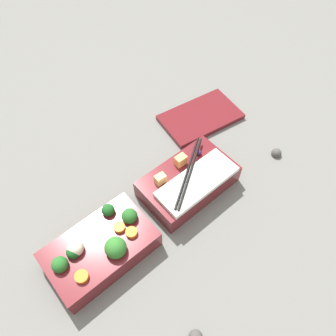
{
  "coord_description": "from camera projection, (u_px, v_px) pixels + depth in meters",
  "views": [
    {
      "loc": [
        -0.19,
        -0.27,
        0.65
      ],
      "look_at": [
        0.09,
        0.06,
        0.05
      ],
      "focal_mm": 35.0,
      "sensor_mm": 36.0,
      "label": 1
    }
  ],
  "objects": [
    {
      "name": "bento_tray_vegetable",
      "position": [
        101.0,
        248.0,
        0.65
      ],
      "size": [
        0.21,
        0.13,
        0.08
      ],
      "color": "maroon",
      "rests_on": "ground_plane"
    },
    {
      "name": "bento_lid",
      "position": [
        200.0,
        117.0,
        0.89
      ],
      "size": [
        0.22,
        0.16,
        0.01
      ],
      "primitive_type": "cube",
      "rotation": [
        0.0,
        0.0,
        -0.15
      ],
      "color": "maroon",
      "rests_on": "ground_plane"
    },
    {
      "name": "ground_plane",
      "position": [
        155.0,
        218.0,
        0.72
      ],
      "size": [
        3.0,
        3.0,
        0.0
      ],
      "primitive_type": "plane",
      "color": "slate"
    },
    {
      "name": "pebble_1",
      "position": [
        276.0,
        153.0,
        0.82
      ],
      "size": [
        0.02,
        0.02,
        0.02
      ],
      "primitive_type": "sphere",
      "color": "#474442",
      "rests_on": "ground_plane"
    },
    {
      "name": "bento_tray_rice",
      "position": [
        189.0,
        181.0,
        0.74
      ],
      "size": [
        0.21,
        0.13,
        0.08
      ],
      "color": "maroon",
      "rests_on": "ground_plane"
    }
  ]
}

